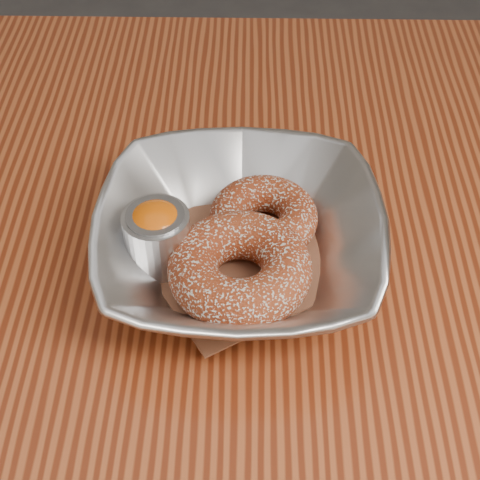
{
  "coord_description": "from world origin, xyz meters",
  "views": [
    {
      "loc": [
        -0.01,
        -0.41,
        1.2
      ],
      "look_at": [
        -0.02,
        -0.0,
        0.78
      ],
      "focal_mm": 55.0,
      "sensor_mm": 36.0,
      "label": 1
    }
  ],
  "objects_px": {
    "donut_front": "(240,268)",
    "ramekin": "(157,235)",
    "donut_back": "(264,217)",
    "table": "(258,333)",
    "serving_bowl": "(240,241)"
  },
  "relations": [
    {
      "from": "serving_bowl",
      "to": "donut_back",
      "type": "height_order",
      "value": "serving_bowl"
    },
    {
      "from": "ramekin",
      "to": "donut_back",
      "type": "bearing_deg",
      "value": 21.97
    },
    {
      "from": "serving_bowl",
      "to": "donut_back",
      "type": "relative_size",
      "value": 2.55
    },
    {
      "from": "donut_front",
      "to": "ramekin",
      "type": "height_order",
      "value": "ramekin"
    },
    {
      "from": "donut_back",
      "to": "serving_bowl",
      "type": "bearing_deg",
      "value": -121.62
    },
    {
      "from": "serving_bowl",
      "to": "donut_front",
      "type": "bearing_deg",
      "value": -89.11
    },
    {
      "from": "ramekin",
      "to": "serving_bowl",
      "type": "bearing_deg",
      "value": 2.78
    },
    {
      "from": "serving_bowl",
      "to": "ramekin",
      "type": "distance_m",
      "value": 0.07
    },
    {
      "from": "donut_front",
      "to": "ramekin",
      "type": "relative_size",
      "value": 1.95
    },
    {
      "from": "serving_bowl",
      "to": "donut_front",
      "type": "relative_size",
      "value": 2.06
    },
    {
      "from": "table",
      "to": "donut_front",
      "type": "distance_m",
      "value": 0.13
    },
    {
      "from": "donut_front",
      "to": "ramekin",
      "type": "bearing_deg",
      "value": 157.58
    },
    {
      "from": "donut_back",
      "to": "ramekin",
      "type": "height_order",
      "value": "ramekin"
    },
    {
      "from": "serving_bowl",
      "to": "donut_back",
      "type": "xyz_separation_m",
      "value": [
        0.02,
        0.03,
        -0.0
      ]
    },
    {
      "from": "table",
      "to": "donut_front",
      "type": "bearing_deg",
      "value": -114.83
    }
  ]
}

